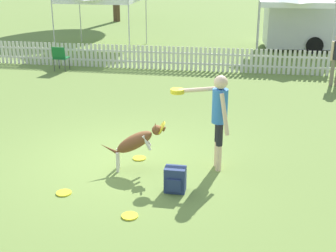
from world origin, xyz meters
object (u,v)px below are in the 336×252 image
(frisbee_near_handler, at_px, (64,193))
(backpack_on_grass, at_px, (175,180))
(handler_person, at_px, (217,111))
(equipment_trailer, at_px, (327,21))
(leaping_dog, at_px, (137,141))
(frisbee_midfield, at_px, (139,158))
(frisbee_near_dog, at_px, (130,216))
(folding_chair_center, at_px, (60,56))

(frisbee_near_handler, relative_size, backpack_on_grass, 0.59)
(handler_person, bearing_deg, equipment_trailer, -27.91)
(leaping_dog, height_order, frisbee_midfield, leaping_dog)
(equipment_trailer, bearing_deg, handler_person, -109.79)
(frisbee_near_handler, xyz_separation_m, equipment_trailer, (6.04, 14.03, 1.15))
(backpack_on_grass, bearing_deg, equipment_trailer, 72.76)
(frisbee_near_dog, bearing_deg, equipment_trailer, 71.82)
(frisbee_midfield, distance_m, folding_chair_center, 8.06)
(frisbee_midfield, height_order, backpack_on_grass, backpack_on_grass)
(backpack_on_grass, bearing_deg, folding_chair_center, 123.29)
(handler_person, relative_size, frisbee_near_dog, 6.94)
(frisbee_near_handler, height_order, frisbee_near_dog, same)
(frisbee_near_dog, xyz_separation_m, equipment_trailer, (4.78, 14.56, 1.15))
(frisbee_near_dog, bearing_deg, handler_person, 59.96)
(handler_person, xyz_separation_m, frisbee_near_dog, (-1.14, -1.96, -1.11))
(leaping_dog, bearing_deg, equipment_trailer, 146.83)
(frisbee_midfield, relative_size, backpack_on_grass, 0.59)
(leaping_dog, relative_size, equipment_trailer, 0.21)
(equipment_trailer, bearing_deg, folding_chair_center, -152.77)
(frisbee_midfield, bearing_deg, folding_chair_center, 122.63)
(leaping_dog, xyz_separation_m, frisbee_midfield, (-0.07, 0.47, -0.55))
(frisbee_midfield, bearing_deg, equipment_trailer, 67.59)
(frisbee_near_handler, bearing_deg, handler_person, 30.95)
(folding_chair_center, bearing_deg, backpack_on_grass, 124.89)
(leaping_dog, height_order, backpack_on_grass, leaping_dog)
(leaping_dog, relative_size, backpack_on_grass, 2.79)
(folding_chair_center, bearing_deg, handler_person, 131.61)
(handler_person, bearing_deg, frisbee_midfield, 72.07)
(handler_person, height_order, equipment_trailer, equipment_trailer)
(handler_person, xyz_separation_m, equipment_trailer, (3.64, 12.59, 0.04))
(frisbee_near_dog, height_order, folding_chair_center, folding_chair_center)
(frisbee_midfield, distance_m, equipment_trailer, 13.50)
(frisbee_near_handler, distance_m, frisbee_midfield, 1.84)
(frisbee_near_handler, distance_m, equipment_trailer, 15.32)
(frisbee_near_dog, bearing_deg, leaping_dog, 99.38)
(frisbee_near_handler, height_order, frisbee_midfield, same)
(backpack_on_grass, bearing_deg, frisbee_midfield, 126.82)
(handler_person, height_order, frisbee_midfield, handler_person)
(folding_chair_center, distance_m, equipment_trailer, 11.05)
(leaping_dog, relative_size, folding_chair_center, 1.43)
(frisbee_midfield, bearing_deg, handler_person, -6.16)
(frisbee_near_handler, xyz_separation_m, folding_chair_center, (-3.42, 8.37, 0.49))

